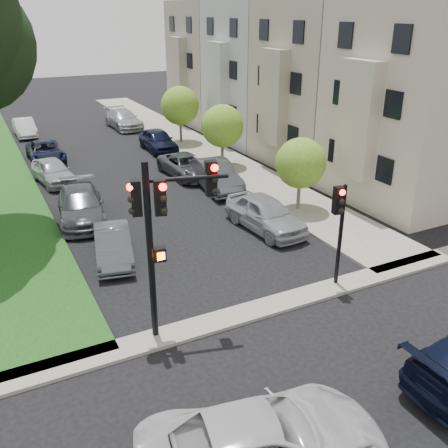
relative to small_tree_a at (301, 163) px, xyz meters
name	(u,v)px	position (x,y,z in m)	size (l,w,h in m)	color
ground	(298,342)	(-6.20, -8.97, -2.47)	(140.00, 140.00, 0.00)	black
sidewalk_right	(189,143)	(0.55, 15.03, -2.41)	(3.50, 44.00, 0.12)	#6E6D5B
sidewalk_cross	(264,308)	(-6.20, -6.97, -2.41)	(60.00, 1.00, 0.12)	#6E6D5B
house_a	(424,63)	(6.25, -0.97, 4.46)	(7.70, 7.55, 15.97)	beige
house_b	(328,52)	(6.25, 6.53, 4.46)	(7.70, 7.55, 15.97)	gray
house_c	(264,45)	(6.25, 14.03, 4.46)	(7.70, 7.55, 15.97)	#BDBDBD
house_d	(218,40)	(6.25, 21.53, 4.46)	(7.70, 7.55, 15.97)	gray
small_tree_a	(301,163)	(0.00, 0.00, 0.00)	(2.48, 2.48, 3.72)	brown
small_tree_b	(222,126)	(0.00, 8.43, 0.18)	(2.66, 2.66, 3.99)	brown
small_tree_c	(180,106)	(0.00, 15.33, 0.35)	(2.83, 2.83, 4.24)	brown
traffic_signal_main	(163,219)	(-9.56, -6.73, 1.42)	(2.76, 0.83, 5.64)	black
traffic_signal_secondary	(339,218)	(-3.15, -6.77, 0.24)	(0.51, 0.41, 3.90)	black
car_cross_near	(264,442)	(-9.53, -12.40, -1.71)	(2.53, 5.50, 1.53)	silver
car_parked_0	(265,214)	(-2.71, -1.27, -1.68)	(1.87, 4.64, 1.58)	#999BA0
car_parked_1	(216,175)	(-2.23, 4.86, -1.67)	(1.69, 4.86, 1.60)	#3F4247
car_parked_2	(187,166)	(-2.78, 7.73, -1.82)	(2.18, 4.73, 1.31)	#3F4247
car_parked_3	(158,140)	(-2.26, 14.09, -1.71)	(1.81, 4.50, 1.53)	black
car_parked_4	(124,119)	(-2.32, 22.41, -1.71)	(2.13, 5.25, 1.52)	#999BA0
car_parked_5	(113,245)	(-9.72, -1.07, -1.82)	(1.38, 3.96, 1.31)	#3F4247
car_parked_6	(81,205)	(-9.96, 3.71, -1.72)	(2.10, 5.17, 1.50)	#3F4247
car_parked_7	(53,171)	(-10.18, 10.06, -1.76)	(1.68, 4.17, 1.42)	#999BA0
car_parked_8	(46,152)	(-9.84, 15.00, -1.83)	(2.15, 4.65, 1.29)	black
car_parked_9	(25,128)	(-10.18, 23.19, -1.79)	(1.44, 4.14, 1.37)	silver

